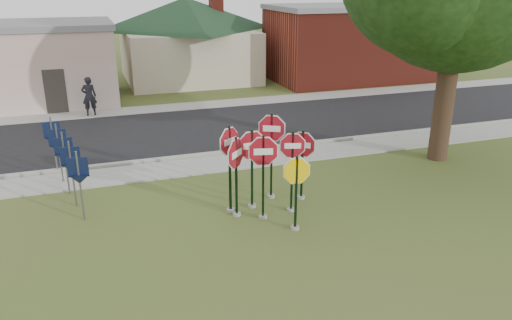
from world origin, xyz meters
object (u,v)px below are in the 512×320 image
object	(u,v)px
stop_sign_left	(236,165)
pedestrian	(89,96)
stop_sign_yellow	(296,185)
stop_sign_center	(263,165)

from	to	relation	value
stop_sign_left	pedestrian	size ratio (longest dim) A/B	1.30
stop_sign_left	pedestrian	bearing A→B (deg)	105.71
stop_sign_yellow	stop_sign_left	bearing A→B (deg)	133.62
stop_sign_left	stop_sign_center	bearing A→B (deg)	-31.70
stop_sign_center	stop_sign_yellow	distance (m)	1.11
stop_sign_center	pedestrian	bearing A→B (deg)	107.84
stop_sign_left	pedestrian	xyz separation A→B (m)	(-3.55, 12.63, -0.51)
stop_sign_left	pedestrian	distance (m)	13.13
stop_sign_yellow	stop_sign_center	bearing A→B (deg)	123.36
stop_sign_center	stop_sign_yellow	bearing A→B (deg)	-56.64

